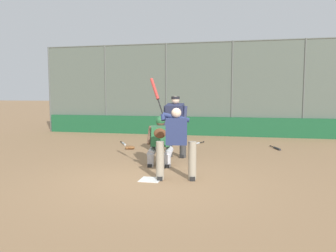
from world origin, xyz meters
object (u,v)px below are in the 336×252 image
at_px(batter_at_plate, 176,141).
at_px(spare_bat_by_padding, 123,143).
at_px(spare_bat_near_backstop, 276,148).
at_px(umpire_home, 176,125).
at_px(spare_bat_third_base_side, 197,144).
at_px(fielding_glove_on_dirt, 130,148).
at_px(catcher_behind_plate, 160,140).

distance_m(batter_at_plate, spare_bat_by_padding, 5.27).
bearing_deg(spare_bat_by_padding, spare_bat_near_backstop, 59.80).
distance_m(umpire_home, spare_bat_by_padding, 3.18).
bearing_deg(umpire_home, spare_bat_near_backstop, -139.11).
bearing_deg(batter_at_plate, spare_bat_near_backstop, -130.34).
distance_m(batter_at_plate, spare_bat_third_base_side, 5.01).
xyz_separation_m(batter_at_plate, umpire_home, (0.48, -2.42, 0.11)).
distance_m(umpire_home, fielding_glove_on_dirt, 2.20).
xyz_separation_m(catcher_behind_plate, spare_bat_third_base_side, (-0.45, -3.66, -0.62)).
xyz_separation_m(batter_at_plate, catcher_behind_plate, (0.65, -1.28, -0.18)).
bearing_deg(catcher_behind_plate, spare_bat_near_backstop, -138.47).
bearing_deg(catcher_behind_plate, fielding_glove_on_dirt, -58.50).
xyz_separation_m(umpire_home, spare_bat_third_base_side, (-0.27, -2.53, -0.91)).
height_order(umpire_home, spare_bat_near_backstop, umpire_home).
bearing_deg(spare_bat_third_base_side, batter_at_plate, 23.90).
distance_m(catcher_behind_plate, spare_bat_by_padding, 3.83).
xyz_separation_m(spare_bat_third_base_side, fielding_glove_on_dirt, (2.01, 1.50, 0.02)).
bearing_deg(spare_bat_near_backstop, umpire_home, -72.03).
bearing_deg(catcher_behind_plate, spare_bat_third_base_side, -101.15).
relative_size(catcher_behind_plate, spare_bat_by_padding, 1.71).
relative_size(umpire_home, fielding_glove_on_dirt, 5.54).
bearing_deg(batter_at_plate, spare_bat_third_base_side, -99.03).
bearing_deg(fielding_glove_on_dirt, batter_at_plate, 122.66).
relative_size(batter_at_plate, spare_bat_near_backstop, 2.66).
height_order(batter_at_plate, spare_bat_third_base_side, batter_at_plate).
bearing_deg(spare_bat_third_base_side, umpire_home, 15.35).
xyz_separation_m(spare_bat_by_padding, spare_bat_third_base_side, (-2.58, -0.54, 0.00)).
relative_size(batter_at_plate, spare_bat_third_base_side, 2.53).
bearing_deg(umpire_home, fielding_glove_on_dirt, -25.09).
bearing_deg(fielding_glove_on_dirt, catcher_behind_plate, 125.71).
distance_m(batter_at_plate, fielding_glove_on_dirt, 4.17).
bearing_deg(spare_bat_third_base_side, spare_bat_near_backstop, 102.26).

